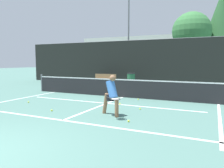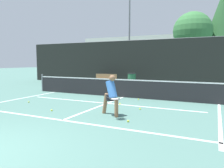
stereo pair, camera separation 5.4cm
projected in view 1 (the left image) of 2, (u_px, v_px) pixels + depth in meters
name	position (u px, v px, depth m)	size (l,w,h in m)	color
court_baseline_near	(63.00, 120.00, 6.91)	(11.00, 0.10, 0.01)	white
court_service_line	(107.00, 103.00, 9.73)	(8.25, 0.10, 0.01)	white
court_center_mark	(100.00, 106.00, 9.15)	(0.10, 4.99, 0.01)	white
court_sideline_left	(22.00, 98.00, 11.06)	(0.10, 5.99, 0.01)	white
court_sideline_right	(220.00, 118.00, 7.24)	(0.10, 5.99, 0.01)	white
net	(123.00, 88.00, 11.35)	(11.09, 0.09, 1.07)	slate
fence_back	(154.00, 63.00, 16.81)	(24.00, 0.06, 3.56)	black
player_practicing	(111.00, 94.00, 7.46)	(1.02, 0.90, 1.41)	#8C6042
tennis_ball_scattered_0	(28.00, 102.00, 9.87)	(0.07, 0.07, 0.07)	#D1E033
tennis_ball_scattered_3	(140.00, 109.00, 8.47)	(0.07, 0.07, 0.07)	#D1E033
tennis_ball_scattered_4	(52.00, 110.00, 8.18)	(0.07, 0.07, 0.07)	#D1E033
tennis_ball_scattered_5	(120.00, 104.00, 9.47)	(0.07, 0.07, 0.07)	#D1E033
tennis_ball_scattered_6	(129.00, 121.00, 6.72)	(0.07, 0.07, 0.07)	#D1E033
tennis_ball_scattered_7	(138.00, 99.00, 10.60)	(0.07, 0.07, 0.07)	#D1E033
courtside_bench	(105.00, 79.00, 17.52)	(1.86, 0.42, 0.86)	olive
trash_bin	(131.00, 80.00, 16.42)	(0.62, 0.62, 0.99)	#28603D
parked_car	(145.00, 75.00, 20.28)	(1.72, 4.62, 1.39)	silver
floodlight_mast	(129.00, 21.00, 21.59)	(1.10, 0.24, 9.32)	slate
tree_west	(103.00, 50.00, 23.22)	(3.08, 3.08, 3.60)	brown
tree_mid	(222.00, 15.00, 23.17)	(3.61, 3.61, 9.62)	brown
tree_east	(191.00, 31.00, 22.71)	(3.97, 3.97, 6.98)	brown
building_far	(185.00, 54.00, 34.40)	(36.00, 2.40, 6.11)	beige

